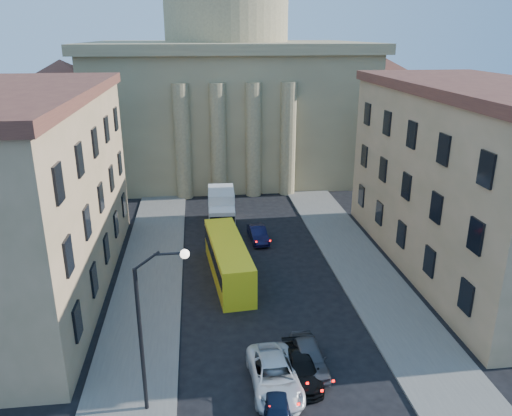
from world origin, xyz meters
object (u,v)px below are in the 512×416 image
at_px(street_lamp, 151,319).
at_px(box_truck, 222,210).
at_px(city_bus, 228,258).
at_px(car_left_near, 277,413).

xyz_separation_m(street_lamp, box_truck, (4.69, 25.21, -3.64)).
height_order(city_bus, box_truck, box_truck).
bearing_deg(city_bus, street_lamp, -113.06).
bearing_deg(street_lamp, box_truck, 79.46).
relative_size(street_lamp, city_bus, 0.82).
bearing_deg(city_bus, car_left_near, -90.41).
distance_m(city_bus, box_truck, 11.04).
relative_size(car_left_near, box_truck, 0.58).
bearing_deg(car_left_near, street_lamp, 170.41).
relative_size(city_bus, box_truck, 1.68).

